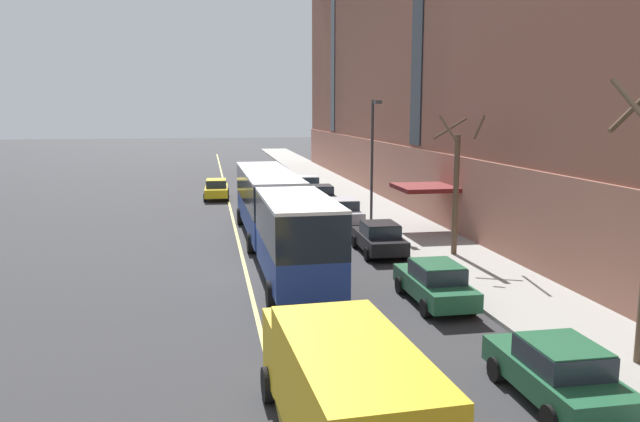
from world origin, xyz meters
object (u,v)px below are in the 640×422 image
object	(u,v)px
parked_car_silver_1	(308,185)
taxi_cab	(216,189)
parked_car_black_3	(321,196)
parked_car_black_6	(379,238)
parked_car_silver_0	(343,211)
box_truck	(341,386)
city_bus	(276,210)
parked_car_green_4	(435,283)
street_lamp	(373,149)
parked_car_green_2	(558,372)
street_tree_mid_block	(457,184)

from	to	relation	value
parked_car_silver_1	taxi_cab	xyz separation A→B (m)	(-7.41, -1.09, -0.00)
parked_car_black_3	parked_car_black_6	distance (m)	15.19
parked_car_silver_0	box_truck	size ratio (longest dim) A/B	0.65
parked_car_silver_1	box_truck	distance (m)	39.24
city_bus	parked_car_silver_0	xyz separation A→B (m)	(4.89, 7.21, -1.34)
parked_car_silver_1	parked_car_green_4	xyz separation A→B (m)	(-0.14, -29.53, -0.00)
parked_car_green_4	street_lamp	distance (m)	16.23
parked_car_green_4	parked_car_green_2	bearing A→B (deg)	-89.15
parked_car_green_2	parked_car_green_4	xyz separation A→B (m)	(-0.12, 7.83, 0.00)
taxi_cab	parked_car_black_6	bearing A→B (deg)	-69.99
parked_car_black_3	parked_car_green_4	bearing A→B (deg)	-90.18
parked_car_silver_1	parked_car_black_3	distance (m)	6.33
parked_car_silver_1	taxi_cab	world-z (taller)	same
box_truck	parked_car_green_4	bearing A→B (deg)	59.65
city_bus	parked_car_silver_1	distance (m)	21.16
parked_car_silver_1	street_lamp	size ratio (longest dim) A/B	0.64
taxi_cab	street_tree_mid_block	size ratio (longest dim) A/B	0.72
box_truck	street_lamp	size ratio (longest dim) A/B	0.98
parked_car_silver_0	parked_car_black_6	bearing A→B (deg)	-90.12
city_bus	parked_car_silver_0	world-z (taller)	city_bus
parked_car_silver_0	parked_car_silver_1	xyz separation A→B (m)	(-0.04, 13.35, 0.00)
parked_car_silver_1	street_lamp	world-z (taller)	street_lamp
parked_car_black_3	street_lamp	world-z (taller)	street_lamp
parked_car_green_2	parked_car_green_4	bearing A→B (deg)	90.85
city_bus	parked_car_green_4	xyz separation A→B (m)	(4.71, -8.97, -1.34)
parked_car_silver_0	street_lamp	bearing A→B (deg)	-17.01
box_truck	parked_car_silver_0	bearing A→B (deg)	77.54
parked_car_silver_1	parked_car_black_6	size ratio (longest dim) A/B	1.03
parked_car_black_3	parked_car_green_2	bearing A→B (deg)	-89.92
parked_car_silver_0	parked_car_silver_1	world-z (taller)	same
parked_car_silver_0	taxi_cab	world-z (taller)	same
taxi_cab	street_lamp	size ratio (longest dim) A/B	0.64
parked_car_green_2	box_truck	world-z (taller)	box_truck
parked_car_green_2	parked_car_black_6	world-z (taller)	same
parked_car_black_6	street_lamp	size ratio (longest dim) A/B	0.62
city_bus	parked_car_black_3	world-z (taller)	city_bus
parked_car_green_4	street_lamp	bearing A→B (deg)	83.18
parked_car_silver_1	parked_car_black_6	distance (m)	21.52
street_tree_mid_block	taxi_cab	bearing A→B (deg)	116.47
parked_car_green_4	taxi_cab	size ratio (longest dim) A/B	0.96
parked_car_green_4	taxi_cab	distance (m)	29.35
parked_car_silver_1	street_tree_mid_block	xyz separation A→B (m)	(3.38, -22.76, 2.70)
parked_car_black_6	street_tree_mid_block	distance (m)	4.49
box_truck	street_tree_mid_block	bearing A→B (deg)	60.83
parked_car_green_2	box_truck	distance (m)	5.81
city_bus	street_lamp	bearing A→B (deg)	45.45
city_bus	box_truck	size ratio (longest dim) A/B	2.78
parked_car_silver_0	box_truck	xyz separation A→B (m)	(-5.63, -25.48, 0.80)
parked_car_silver_0	box_truck	bearing A→B (deg)	-102.46
box_truck	taxi_cab	world-z (taller)	box_truck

